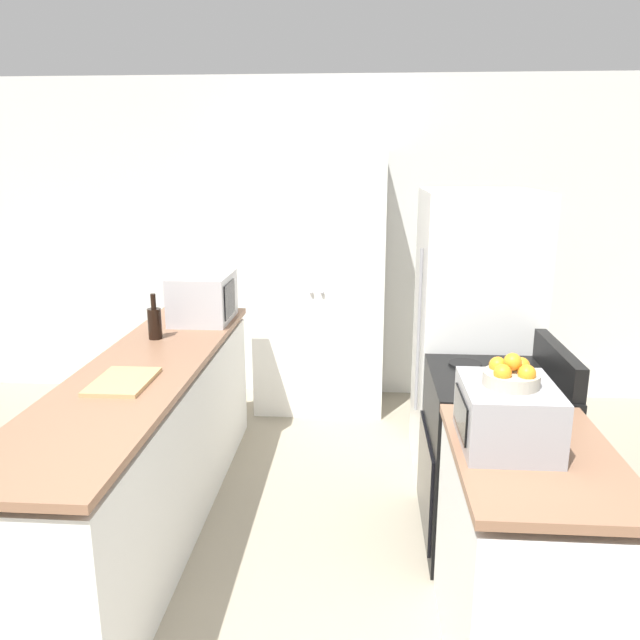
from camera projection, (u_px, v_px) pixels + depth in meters
wall_back at (334, 242)px, 5.14m from camera, size 7.00×0.06×2.60m
counter_left at (148, 450)px, 3.36m from camera, size 0.60×2.65×0.92m
counter_right at (526, 566)px, 2.40m from camera, size 0.60×0.92×0.92m
pantry_cabinet at (320, 285)px, 4.90m from camera, size 1.00×0.60×2.01m
stove at (490, 459)px, 3.20m from camera, size 0.66×0.71×1.08m
refrigerator at (473, 337)px, 3.86m from camera, size 0.70×0.80×1.79m
microwave at (203, 298)px, 4.12m from camera, size 0.38×0.48×0.31m
wine_bottle at (155, 322)px, 3.72m from camera, size 0.08×0.08×0.28m
toaster_oven at (507, 415)px, 2.33m from camera, size 0.35×0.40×0.24m
fruit_bowl at (512, 375)px, 2.28m from camera, size 0.21×0.21×0.12m
cutting_board at (123, 381)px, 2.99m from camera, size 0.26×0.39×0.02m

